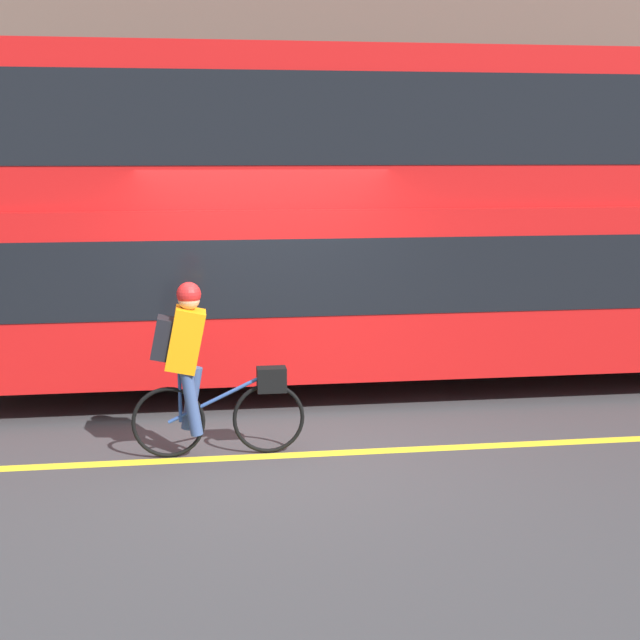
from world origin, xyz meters
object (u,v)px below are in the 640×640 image
at_px(bus, 472,204).
at_px(trash_bin, 396,290).
at_px(cyclist_on_bike, 199,363).
at_px(street_sign_post, 319,218).

bearing_deg(bus, trash_bin, 92.86).
bearing_deg(cyclist_on_bike, trash_bin, 61.44).
relative_size(cyclist_on_bike, street_sign_post, 0.57).
height_order(trash_bin, street_sign_post, street_sign_post).
bearing_deg(street_sign_post, trash_bin, 0.28).
distance_m(bus, trash_bin, 3.52).
distance_m(bus, cyclist_on_bike, 4.19).
bearing_deg(cyclist_on_bike, bus, 36.97).
height_order(cyclist_on_bike, trash_bin, cyclist_on_bike).
bearing_deg(bus, cyclist_on_bike, -143.03).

